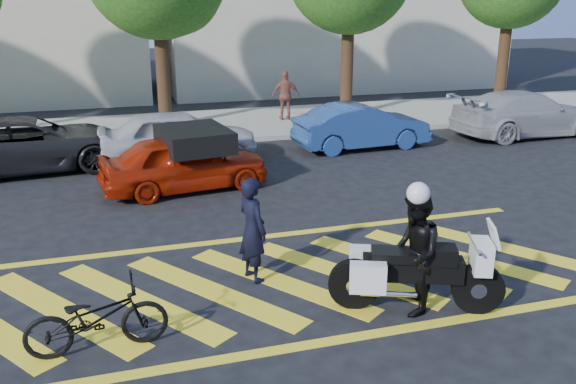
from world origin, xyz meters
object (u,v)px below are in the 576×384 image
object	(u,v)px
red_convertible	(184,163)
parked_mid_left	(31,144)
police_motorcycle	(414,272)
parked_right	(362,126)
officer_moto	(414,253)
bicycle	(97,318)
parked_far_right	(526,114)
officer_bike	(252,230)
parked_mid_right	(178,136)

from	to	relation	value
red_convertible	parked_mid_left	bearing A→B (deg)	43.56
police_motorcycle	parked_right	distance (m)	9.77
officer_moto	parked_right	distance (m)	9.79
bicycle	police_motorcycle	distance (m)	4.39
parked_far_right	parked_mid_left	bearing A→B (deg)	86.26
bicycle	officer_moto	distance (m)	4.39
officer_bike	parked_mid_left	bearing A→B (deg)	8.02
bicycle	parked_mid_right	bearing A→B (deg)	-16.02
officer_bike	bicycle	size ratio (longest dim) A/B	0.95
parked_right	officer_bike	bearing A→B (deg)	142.56
parked_mid_left	parked_right	bearing A→B (deg)	-98.54
bicycle	parked_mid_left	world-z (taller)	parked_mid_left
police_motorcycle	parked_far_right	distance (m)	12.84
officer_bike	parked_far_right	distance (m)	13.27
parked_right	parked_far_right	bearing A→B (deg)	-93.09
officer_bike	police_motorcycle	world-z (taller)	officer_bike
parked_mid_left	parked_far_right	size ratio (longest dim) A/B	1.01
bicycle	police_motorcycle	bearing A→B (deg)	-95.18
officer_moto	parked_far_right	distance (m)	12.87
parked_far_right	officer_bike	bearing A→B (deg)	122.29
officer_bike	police_motorcycle	size ratio (longest dim) A/B	0.71
bicycle	parked_right	bearing A→B (deg)	-42.46
parked_right	red_convertible	bearing A→B (deg)	111.20
officer_bike	officer_moto	xyz separation A→B (m)	(1.95, -1.67, 0.05)
parked_mid_right	parked_right	bearing A→B (deg)	-89.84
bicycle	police_motorcycle	world-z (taller)	police_motorcycle
officer_moto	parked_mid_left	xyz separation A→B (m)	(-5.94, 9.57, -0.20)
police_motorcycle	parked_far_right	world-z (taller)	parked_far_right
parked_mid_left	parked_right	xyz separation A→B (m)	(9.16, -0.32, -0.04)
police_motorcycle	red_convertible	bearing A→B (deg)	131.33
parked_right	parked_mid_left	bearing A→B (deg)	84.90
bicycle	parked_mid_right	world-z (taller)	parked_mid_right
bicycle	parked_far_right	xyz separation A→B (m)	(13.31, 9.02, 0.25)
red_convertible	parked_mid_left	world-z (taller)	parked_mid_left
parked_mid_left	parked_far_right	world-z (taller)	parked_far_right
bicycle	red_convertible	world-z (taller)	red_convertible
officer_bike	parked_far_right	xyz separation A→B (m)	(10.90, 7.57, -0.13)
officer_bike	red_convertible	bearing A→B (deg)	-14.16
officer_bike	parked_far_right	world-z (taller)	officer_bike
parked_mid_left	parked_mid_right	xyz separation A→B (m)	(3.76, -0.32, 0.03)
officer_bike	red_convertible	world-z (taller)	officer_bike
bicycle	red_convertible	xyz separation A→B (m)	(2.01, 6.50, 0.19)
red_convertible	parked_right	bearing A→B (deg)	-73.69
police_motorcycle	officer_moto	xyz separation A→B (m)	(-0.02, -0.01, 0.30)
police_motorcycle	parked_mid_right	bearing A→B (deg)	125.20
police_motorcycle	officer_moto	size ratio (longest dim) A/B	1.33
parked_mid_right	parked_far_right	size ratio (longest dim) A/B	0.86
parked_mid_left	officer_bike	bearing A→B (deg)	-159.77
parked_far_right	officer_moto	bearing A→B (deg)	133.44
red_convertible	parked_right	xyz separation A→B (m)	(5.58, 2.52, 0.00)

